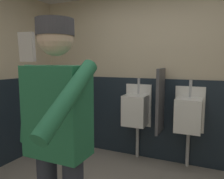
# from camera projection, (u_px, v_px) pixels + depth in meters

# --- Properties ---
(wall_back) EXTENTS (4.68, 0.12, 2.51)m
(wall_back) POSITION_uv_depth(u_px,v_px,m) (163.00, 78.00, 3.33)
(wall_back) COLOR beige
(wall_back) RESTS_ON ground_plane
(wainscot_band_back) EXTENTS (4.08, 0.03, 1.24)m
(wainscot_band_back) POSITION_uv_depth(u_px,v_px,m) (161.00, 120.00, 3.34)
(wainscot_band_back) COLOR #19232D
(wainscot_band_back) RESTS_ON ground_plane
(urinal_left) EXTENTS (0.40, 0.34, 1.24)m
(urinal_left) POSITION_uv_depth(u_px,v_px,m) (136.00, 110.00, 3.33)
(urinal_left) COLOR white
(urinal_left) RESTS_ON ground_plane
(urinal_middle) EXTENTS (0.40, 0.34, 1.24)m
(urinal_middle) POSITION_uv_depth(u_px,v_px,m) (189.00, 114.00, 3.02)
(urinal_middle) COLOR white
(urinal_middle) RESTS_ON ground_plane
(privacy_divider_panel) EXTENTS (0.04, 0.40, 0.90)m
(privacy_divider_panel) POSITION_uv_depth(u_px,v_px,m) (160.00, 101.00, 3.09)
(privacy_divider_panel) COLOR #4C4C51
(person) EXTENTS (0.63, 0.60, 1.76)m
(person) POSITION_uv_depth(u_px,v_px,m) (57.00, 130.00, 1.47)
(person) COLOR #2D3342
(person) RESTS_ON ground_plane
(cell_phone) EXTENTS (0.06, 0.03, 0.11)m
(cell_phone) POSITION_uv_depth(u_px,v_px,m) (27.00, 47.00, 0.84)
(cell_phone) COLOR silver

